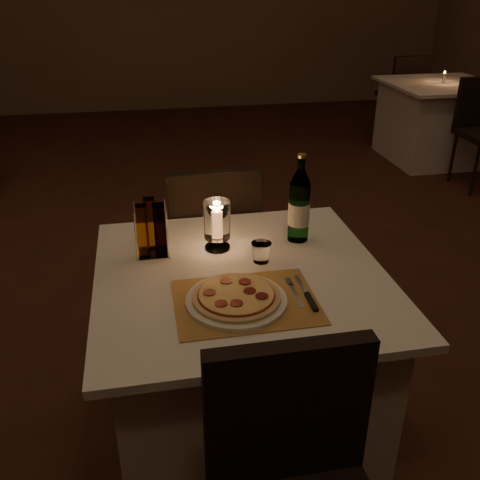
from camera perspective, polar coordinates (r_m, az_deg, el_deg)
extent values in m
cube|color=#452116|center=(2.93, -4.74, -8.53)|extent=(8.00, 10.00, 0.02)
cube|color=white|center=(2.07, 0.11, -12.81)|extent=(0.88, 0.88, 0.71)
cube|color=white|center=(1.86, 0.12, -3.99)|extent=(1.00, 1.00, 0.03)
cube|color=black|center=(1.41, 5.11, -17.90)|extent=(0.42, 0.05, 0.42)
cube|color=black|center=(2.68, -3.13, -0.28)|extent=(0.42, 0.42, 0.05)
cube|color=black|center=(2.42, -2.65, 2.63)|extent=(0.42, 0.05, 0.42)
cylinder|color=black|center=(2.97, -0.22, -2.66)|extent=(0.03, 0.03, 0.44)
cylinder|color=black|center=(2.93, -6.77, -3.26)|extent=(0.03, 0.03, 0.44)
cylinder|color=black|center=(2.68, 1.13, -6.17)|extent=(0.03, 0.03, 0.44)
cylinder|color=black|center=(2.64, -6.16, -6.88)|extent=(0.03, 0.03, 0.44)
cube|color=#AD7C3C|center=(1.70, 0.61, -6.60)|extent=(0.45, 0.34, 0.00)
cylinder|color=white|center=(1.69, -0.40, -6.45)|extent=(0.32, 0.32, 0.01)
cylinder|color=#D8B77F|center=(1.68, -0.40, -6.08)|extent=(0.28, 0.28, 0.01)
cylinder|color=maroon|center=(1.68, -0.40, -5.87)|extent=(0.24, 0.24, 0.00)
cylinder|color=#EACC7F|center=(1.68, -0.40, -5.77)|extent=(0.24, 0.24, 0.00)
cylinder|color=maroon|center=(1.69, 1.03, -5.43)|extent=(0.04, 0.04, 0.00)
cylinder|color=maroon|center=(1.73, 0.51, -4.47)|extent=(0.04, 0.04, 0.00)
cylinder|color=maroon|center=(1.74, -1.49, -4.37)|extent=(0.04, 0.04, 0.00)
cylinder|color=maroon|center=(1.68, -3.29, -5.62)|extent=(0.04, 0.04, 0.00)
cylinder|color=maroon|center=(1.63, -2.02, -6.79)|extent=(0.04, 0.04, 0.00)
cylinder|color=maroon|center=(1.63, -0.38, -6.76)|extent=(0.04, 0.04, 0.00)
cylinder|color=maroon|center=(1.66, 2.35, -6.00)|extent=(0.04, 0.04, 0.00)
cube|color=silver|center=(1.73, 5.99, -5.89)|extent=(0.01, 0.14, 0.00)
cube|color=silver|center=(1.80, 5.24, -4.47)|extent=(0.02, 0.05, 0.00)
cube|color=black|center=(1.70, 7.61, -6.53)|extent=(0.02, 0.10, 0.01)
cube|color=silver|center=(1.79, 6.54, -4.77)|extent=(0.01, 0.12, 0.00)
cylinder|color=#559F5D|center=(2.05, 6.30, 2.99)|extent=(0.08, 0.08, 0.23)
cylinder|color=#559F5D|center=(1.98, 6.58, 8.11)|extent=(0.03, 0.03, 0.04)
cylinder|color=gold|center=(1.97, 6.63, 8.90)|extent=(0.03, 0.03, 0.01)
cylinder|color=silver|center=(2.05, 6.30, 2.85)|extent=(0.08, 0.08, 0.09)
cylinder|color=white|center=(2.02, -2.41, -0.77)|extent=(0.10, 0.10, 0.01)
cylinder|color=white|center=(2.01, -2.42, -0.17)|extent=(0.02, 0.02, 0.04)
cylinder|color=white|center=(1.97, -2.47, 2.19)|extent=(0.10, 0.10, 0.14)
cylinder|color=white|center=(1.97, -2.47, 1.81)|extent=(0.03, 0.03, 0.11)
ellipsoid|color=orange|center=(1.95, -2.50, 3.58)|extent=(0.02, 0.02, 0.03)
cube|color=white|center=(2.01, -9.25, -1.30)|extent=(0.12, 0.12, 0.01)
cylinder|color=white|center=(1.92, -11.02, 0.25)|extent=(0.01, 0.01, 0.18)
cylinder|color=white|center=(1.92, -7.75, 0.53)|extent=(0.01, 0.01, 0.18)
cylinder|color=white|center=(2.02, -11.07, 1.62)|extent=(0.01, 0.01, 0.18)
cylinder|color=white|center=(2.02, -7.96, 1.88)|extent=(0.01, 0.01, 0.18)
cube|color=#BF8C33|center=(1.94, -10.32, 0.91)|extent=(0.04, 0.04, 0.20)
cube|color=#3F1E14|center=(1.94, -8.55, 1.06)|extent=(0.04, 0.04, 0.20)
cube|color=#BF8C33|center=(1.99, -9.51, 1.72)|extent=(0.04, 0.04, 0.20)
cube|color=white|center=(5.65, 20.20, 11.59)|extent=(0.88, 0.88, 0.71)
cube|color=white|center=(5.57, 20.82, 15.25)|extent=(1.00, 1.00, 0.03)
cube|color=black|center=(5.07, 24.23, 13.25)|extent=(0.42, 0.05, 0.42)
cylinder|color=black|center=(4.81, 23.76, 6.83)|extent=(0.03, 0.03, 0.44)
cylinder|color=black|center=(5.08, 21.73, 8.17)|extent=(0.03, 0.03, 0.44)
cube|color=black|center=(6.31, 16.76, 14.53)|extent=(0.42, 0.42, 0.05)
cube|color=black|center=(6.11, 17.83, 16.22)|extent=(0.42, 0.05, 0.42)
cylinder|color=black|center=(6.58, 17.18, 12.79)|extent=(0.03, 0.03, 0.44)
cylinder|color=black|center=(6.43, 14.42, 12.83)|extent=(0.03, 0.03, 0.44)
cylinder|color=black|center=(6.29, 18.57, 11.99)|extent=(0.03, 0.03, 0.44)
cylinder|color=black|center=(6.14, 15.72, 12.03)|extent=(0.03, 0.03, 0.44)
cylinder|color=white|center=(5.56, 20.92, 15.85)|extent=(0.03, 0.03, 0.09)
ellipsoid|color=orange|center=(5.56, 21.01, 16.37)|extent=(0.01, 0.01, 0.02)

